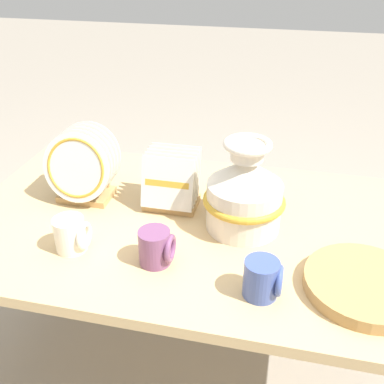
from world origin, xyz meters
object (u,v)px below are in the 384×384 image
at_px(dish_rack_square_plates, 172,185).
at_px(mug_cobalt_glaze, 263,279).
at_px(mug_cream_glaze, 72,234).
at_px(mug_plum_glaze, 156,247).
at_px(dish_rack_round_plates, 82,168).
at_px(ceramic_vase, 245,192).
at_px(wicker_charger_stack, 364,285).

height_order(dish_rack_square_plates, mug_cobalt_glaze, dish_rack_square_plates).
bearing_deg(mug_cream_glaze, mug_plum_glaze, -0.70).
bearing_deg(dish_rack_round_plates, dish_rack_square_plates, 4.73).
relative_size(ceramic_vase, wicker_charger_stack, 0.94).
bearing_deg(mug_cobalt_glaze, mug_cream_glaze, 172.99).
bearing_deg(wicker_charger_stack, mug_cobalt_glaze, -163.73).
height_order(dish_rack_round_plates, wicker_charger_stack, dish_rack_round_plates).
bearing_deg(mug_cream_glaze, ceramic_vase, 26.06).
relative_size(dish_rack_round_plates, mug_cream_glaze, 2.45).
bearing_deg(dish_rack_square_plates, mug_cobalt_glaze, -47.63).
relative_size(mug_cream_glaze, mug_cobalt_glaze, 1.00).
height_order(mug_plum_glaze, mug_cobalt_glaze, same).
distance_m(mug_plum_glaze, mug_cobalt_glaze, 0.30).
distance_m(ceramic_vase, mug_cobalt_glaze, 0.32).
bearing_deg(ceramic_vase, dish_rack_square_plates, 163.51).
xyz_separation_m(ceramic_vase, mug_cobalt_glaze, (0.09, -0.30, -0.07)).
relative_size(dish_rack_round_plates, dish_rack_square_plates, 1.31).
relative_size(dish_rack_square_plates, mug_cobalt_glaze, 1.87).
distance_m(ceramic_vase, dish_rack_square_plates, 0.26).
bearing_deg(mug_plum_glaze, wicker_charger_stack, 1.01).
bearing_deg(mug_plum_glaze, dish_rack_square_plates, 97.31).
relative_size(dish_rack_square_plates, wicker_charger_stack, 0.62).
bearing_deg(ceramic_vase, mug_cream_glaze, -153.94).
bearing_deg(ceramic_vase, dish_rack_round_plates, 174.94).
distance_m(dish_rack_round_plates, wicker_charger_stack, 0.94).
xyz_separation_m(mug_cream_glaze, mug_plum_glaze, (0.25, -0.00, 0.00)).
bearing_deg(dish_rack_square_plates, dish_rack_round_plates, -175.27).
bearing_deg(dish_rack_round_plates, wicker_charger_stack, -16.78).
relative_size(wicker_charger_stack, mug_cobalt_glaze, 3.01).
bearing_deg(mug_cream_glaze, dish_rack_square_plates, 54.38).
bearing_deg(wicker_charger_stack, mug_cream_glaze, -179.53).
bearing_deg(dish_rack_round_plates, mug_cream_glaze, -72.69).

